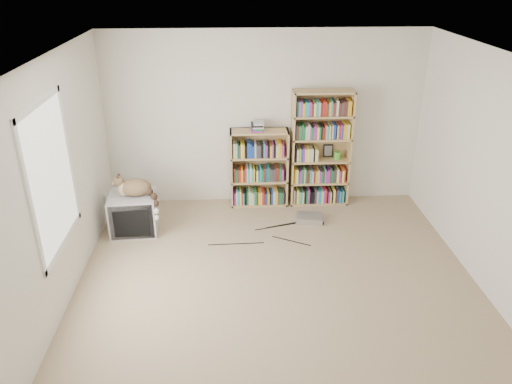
{
  "coord_description": "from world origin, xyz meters",
  "views": [
    {
      "loc": [
        -0.48,
        -4.35,
        3.32
      ],
      "look_at": [
        -0.2,
        1.0,
        0.81
      ],
      "focal_mm": 35.0,
      "sensor_mm": 36.0,
      "label": 1
    }
  ],
  "objects_px": {
    "bookcase_tall": "(320,151)",
    "dvd_player": "(309,218)",
    "cat": "(138,191)",
    "bookcase_short": "(259,170)",
    "crt_tv": "(134,213)"
  },
  "relations": [
    {
      "from": "bookcase_tall",
      "to": "dvd_player",
      "type": "height_order",
      "value": "bookcase_tall"
    },
    {
      "from": "cat",
      "to": "bookcase_short",
      "type": "xyz_separation_m",
      "value": [
        1.61,
        0.8,
        -0.09
      ]
    },
    {
      "from": "bookcase_tall",
      "to": "dvd_player",
      "type": "distance_m",
      "value": 1.01
    },
    {
      "from": "bookcase_tall",
      "to": "dvd_player",
      "type": "bearing_deg",
      "value": -109.41
    },
    {
      "from": "cat",
      "to": "bookcase_tall",
      "type": "relative_size",
      "value": 0.36
    },
    {
      "from": "cat",
      "to": "bookcase_tall",
      "type": "distance_m",
      "value": 2.63
    },
    {
      "from": "cat",
      "to": "bookcase_short",
      "type": "bearing_deg",
      "value": 25.68
    },
    {
      "from": "crt_tv",
      "to": "bookcase_short",
      "type": "distance_m",
      "value": 1.89
    },
    {
      "from": "crt_tv",
      "to": "cat",
      "type": "xyz_separation_m",
      "value": [
        0.1,
        -0.05,
        0.35
      ]
    },
    {
      "from": "crt_tv",
      "to": "bookcase_tall",
      "type": "xyz_separation_m",
      "value": [
        2.6,
        0.75,
        0.55
      ]
    },
    {
      "from": "crt_tv",
      "to": "dvd_player",
      "type": "height_order",
      "value": "crt_tv"
    },
    {
      "from": "crt_tv",
      "to": "dvd_player",
      "type": "bearing_deg",
      "value": -0.54
    },
    {
      "from": "cat",
      "to": "bookcase_tall",
      "type": "xyz_separation_m",
      "value": [
        2.5,
        0.8,
        0.2
      ]
    },
    {
      "from": "bookcase_tall",
      "to": "bookcase_short",
      "type": "height_order",
      "value": "bookcase_tall"
    },
    {
      "from": "cat",
      "to": "bookcase_tall",
      "type": "bearing_deg",
      "value": 17.01
    }
  ]
}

